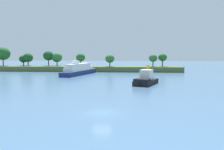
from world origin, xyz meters
TOP-DOWN VIEW (x-y plane):
  - ground_plane at (0.00, 0.00)m, footprint 400.00×400.00m
  - treeline_island at (-24.55, 72.73)m, footprint 96.37×12.54m
  - tugboat at (7.92, 29.46)m, footprint 7.26×10.49m
  - white_riverboat at (-14.96, 54.64)m, footprint 9.65×21.63m

SIDE VIEW (x-z plane):
  - ground_plane at x=0.00m, z-range 0.00..0.00m
  - tugboat at x=7.92m, z-range -1.23..3.77m
  - white_riverboat at x=-14.96m, z-range -1.52..5.11m
  - treeline_island at x=-24.55m, z-range -3.00..7.69m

